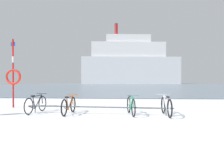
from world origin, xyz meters
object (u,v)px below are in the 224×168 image
(bicycle_2, at_px, (131,106))
(rescue_post, at_px, (13,75))
(bicycle_1, at_px, (69,105))
(ferry_ship, at_px, (130,64))
(bicycle_3, at_px, (166,106))
(bicycle_0, at_px, (36,104))

(bicycle_2, bearing_deg, rescue_post, 161.92)
(bicycle_1, height_order, ferry_ship, ferry_ship)
(bicycle_1, relative_size, bicycle_3, 0.97)
(bicycle_3, relative_size, ferry_ship, 0.04)
(bicycle_2, relative_size, ferry_ship, 0.04)
(bicycle_0, xyz_separation_m, bicycle_2, (3.88, -0.28, 0.00))
(bicycle_0, relative_size, bicycle_2, 1.05)
(bicycle_2, xyz_separation_m, bicycle_3, (1.33, -0.09, 0.00))
(bicycle_0, height_order, bicycle_1, bicycle_0)
(bicycle_2, xyz_separation_m, rescue_post, (-5.72, 1.87, 1.23))
(bicycle_1, distance_m, bicycle_2, 2.45)
(ferry_ship, bearing_deg, rescue_post, -94.86)
(bicycle_2, distance_m, ferry_ship, 83.87)
(rescue_post, distance_m, ferry_ship, 82.18)
(bicycle_2, distance_m, bicycle_3, 1.33)
(bicycle_0, bearing_deg, bicycle_2, -4.12)
(rescue_post, height_order, ferry_ship, ferry_ship)
(bicycle_2, height_order, ferry_ship, ferry_ship)
(bicycle_0, distance_m, bicycle_1, 1.46)
(rescue_post, xyz_separation_m, ferry_ship, (6.94, 81.58, 7.01))
(bicycle_0, xyz_separation_m, bicycle_1, (1.44, -0.25, -0.01))
(rescue_post, bearing_deg, bicycle_3, -15.51)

